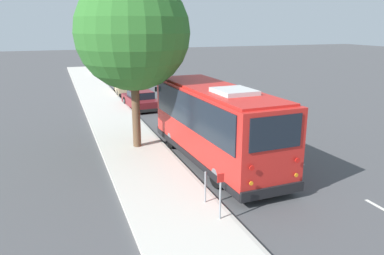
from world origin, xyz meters
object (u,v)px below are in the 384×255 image
Objects in this scene: parked_sedan_white at (104,69)px; shuttle_bus at (216,121)px; street_tree at (132,25)px; sign_post_near at (220,196)px; sign_post_far at (205,187)px; parked_sedan_gray at (114,76)px; parked_sedan_maroon at (140,100)px; parked_sedan_tan at (125,86)px.

shuttle_bus is at bearing 178.16° from parked_sedan_white.
shuttle_bus is 33.15m from parked_sedan_white.
street_tree reaches higher than sign_post_near.
street_tree is at bearing 6.15° from sign_post_near.
sign_post_far is at bearing 149.55° from shuttle_bus.
parked_sedan_white is 0.48× the size of street_tree.
shuttle_bus is 6.12× the size of sign_post_near.
shuttle_bus is at bearing 177.98° from parked_sedan_gray.
sign_post_near is 1.22m from sign_post_far.
parked_sedan_gray is 23.57m from street_tree.
sign_post_near is at bearing 155.57° from shuttle_bus.
parked_sedan_gray is 0.47× the size of street_tree.
parked_sedan_tan is at bearing -5.07° from parked_sedan_maroon.
shuttle_bus is 5.48m from sign_post_near.
parked_sedan_white is (7.16, 0.09, -0.01)m from parked_sedan_gray.
street_tree reaches higher than parked_sedan_white.
sign_post_near reaches higher than parked_sedan_white.
shuttle_bus reaches higher than parked_sedan_tan.
street_tree reaches higher than shuttle_bus.
parked_sedan_gray is at bearing -1.44° from shuttle_bus.
street_tree is at bearing 172.74° from parked_sedan_white.
parked_sedan_gray is at bearing -5.24° from parked_sedan_maroon.
street_tree reaches higher than parked_sedan_maroon.
parked_sedan_gray reaches higher than parked_sedan_maroon.
parked_sedan_maroon is 1.10× the size of parked_sedan_white.
parked_sedan_white is (14.45, -0.04, -0.01)m from parked_sedan_tan.
sign_post_near reaches higher than parked_sedan_tan.
parked_sedan_tan is at bearing -8.44° from street_tree.
shuttle_bus is 18.72m from parked_sedan_tan.
street_tree reaches higher than sign_post_far.
shuttle_bus is at bearing 178.74° from parked_sedan_maroon.
parked_sedan_gray is 7.16m from parked_sedan_white.
parked_sedan_white is 3.88× the size of sign_post_far.
parked_sedan_gray is at bearing 177.95° from parked_sedan_white.
parked_sedan_maroon is 13.77m from parked_sedan_gray.
parked_sedan_maroon is 3.12× the size of sign_post_near.
shuttle_bus is 2.15× the size of parked_sedan_white.
sign_post_near is 1.36× the size of sign_post_far.
parked_sedan_tan is 14.45m from parked_sedan_white.
sign_post_far is (-36.91, 1.47, 0.09)m from parked_sedan_white.
street_tree is (3.13, 2.89, 4.05)m from shuttle_bus.
sign_post_far is (1.20, 0.00, -0.22)m from sign_post_near.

